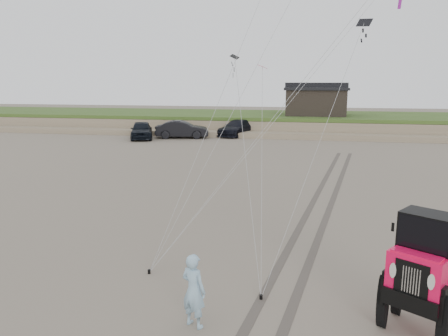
# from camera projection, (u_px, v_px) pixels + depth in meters

# --- Properties ---
(ground) EXTENTS (160.00, 160.00, 0.00)m
(ground) POSITION_uv_depth(u_px,v_px,m) (245.00, 293.00, 11.05)
(ground) COLOR #6B6054
(ground) RESTS_ON ground
(dune_ridge) EXTENTS (160.00, 14.25, 1.73)m
(dune_ridge) POSITION_uv_depth(u_px,v_px,m) (296.00, 123.00, 46.97)
(dune_ridge) COLOR #7A6B54
(dune_ridge) RESTS_ON ground
(cabin) EXTENTS (6.40, 5.40, 3.35)m
(cabin) POSITION_uv_depth(u_px,v_px,m) (316.00, 100.00, 45.64)
(cabin) COLOR black
(cabin) RESTS_ON dune_ridge
(truck_a) EXTENTS (3.40, 5.10, 1.61)m
(truck_a) POSITION_uv_depth(u_px,v_px,m) (142.00, 130.00, 40.19)
(truck_a) COLOR black
(truck_a) RESTS_ON ground
(truck_b) EXTENTS (5.14, 2.68, 1.61)m
(truck_b) POSITION_uv_depth(u_px,v_px,m) (182.00, 129.00, 40.64)
(truck_b) COLOR black
(truck_b) RESTS_ON ground
(truck_c) EXTENTS (3.98, 5.77, 1.55)m
(truck_c) POSITION_uv_depth(u_px,v_px,m) (238.00, 128.00, 42.34)
(truck_c) COLOR black
(truck_c) RESTS_ON ground
(jeep) EXTENTS (5.09, 6.00, 2.08)m
(jeep) POSITION_uv_depth(u_px,v_px,m) (420.00, 286.00, 9.16)
(jeep) COLOR #FF0B46
(jeep) RESTS_ON ground
(man) EXTENTS (0.72, 0.62, 1.67)m
(man) POSITION_uv_depth(u_px,v_px,m) (194.00, 290.00, 9.42)
(man) COLOR #81A7C8
(man) RESTS_ON ground
(stake_main) EXTENTS (0.08, 0.08, 0.12)m
(stake_main) POSITION_uv_depth(u_px,v_px,m) (149.00, 272.00, 12.15)
(stake_main) COLOR black
(stake_main) RESTS_ON ground
(stake_aux) EXTENTS (0.08, 0.08, 0.12)m
(stake_aux) POSITION_uv_depth(u_px,v_px,m) (261.00, 297.00, 10.72)
(stake_aux) COLOR black
(stake_aux) RESTS_ON ground
(tire_tracks) EXTENTS (5.22, 29.74, 0.01)m
(tire_tracks) POSITION_uv_depth(u_px,v_px,m) (320.00, 208.00, 18.37)
(tire_tracks) COLOR #4C443D
(tire_tracks) RESTS_ON ground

